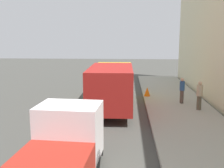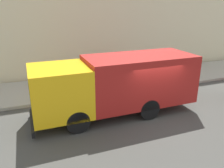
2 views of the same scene
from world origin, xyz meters
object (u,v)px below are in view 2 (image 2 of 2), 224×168
Objects in this scene: traffic_cone_orange at (48,94)px; large_utility_truck at (116,83)px; pedestrian_walking at (76,70)px; pedestrian_standing at (96,65)px.

large_utility_truck is at bearing -129.30° from traffic_cone_orange.
large_utility_truck is at bearing 67.37° from pedestrian_walking.
traffic_cone_orange is at bearing 69.50° from pedestrian_standing.
large_utility_truck is 5.40m from pedestrian_standing.
pedestrian_walking is at bearing 11.57° from large_utility_truck.
traffic_cone_orange is (-2.15, 2.02, -0.56)m from pedestrian_walking.
pedestrian_standing is at bearing -51.42° from traffic_cone_orange.
pedestrian_standing reaches higher than pedestrian_walking.
pedestrian_walking is at bearing 55.58° from pedestrian_standing.
large_utility_truck is at bearing 114.42° from pedestrian_standing.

